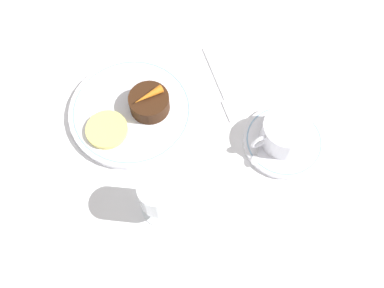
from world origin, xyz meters
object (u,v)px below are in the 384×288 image
(wine_glass, at_px, (158,196))
(dinner_plate, at_px, (132,111))
(coffee_cup, at_px, (285,132))
(fork, at_px, (223,91))
(dessert_cake, at_px, (149,103))

(wine_glass, bearing_deg, dinner_plate, -94.92)
(coffee_cup, relative_size, fork, 0.62)
(dinner_plate, height_order, dessert_cake, dessert_cake)
(fork, bearing_deg, dessert_cake, -5.60)
(dinner_plate, distance_m, dessert_cake, 0.04)
(dinner_plate, height_order, coffee_cup, coffee_cup)
(coffee_cup, height_order, wine_glass, wine_glass)
(fork, bearing_deg, coffee_cup, 112.23)
(coffee_cup, xyz_separation_m, dessert_cake, (0.21, -0.16, -0.01))
(wine_glass, distance_m, dessert_cake, 0.21)
(wine_glass, distance_m, fork, 0.28)
(wine_glass, height_order, dessert_cake, wine_glass)
(wine_glass, bearing_deg, fork, -138.43)
(coffee_cup, distance_m, fork, 0.16)
(coffee_cup, height_order, fork, coffee_cup)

